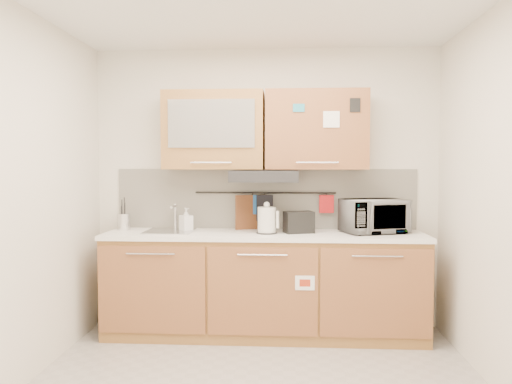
# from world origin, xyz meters

# --- Properties ---
(wall_back) EXTENTS (3.20, 0.00, 3.20)m
(wall_back) POSITION_xyz_m (0.00, 1.50, 1.30)
(wall_back) COLOR silver
(wall_back) RESTS_ON ground
(wall_left) EXTENTS (0.00, 3.00, 3.00)m
(wall_left) POSITION_xyz_m (-1.60, 0.00, 1.30)
(wall_left) COLOR silver
(wall_left) RESTS_ON ground
(wall_right) EXTENTS (0.00, 3.00, 3.00)m
(wall_right) POSITION_xyz_m (1.60, 0.00, 1.30)
(wall_right) COLOR silver
(wall_right) RESTS_ON ground
(base_cabinet) EXTENTS (2.80, 0.64, 0.88)m
(base_cabinet) POSITION_xyz_m (0.00, 1.19, 0.41)
(base_cabinet) COLOR #A7783B
(base_cabinet) RESTS_ON floor
(countertop) EXTENTS (2.82, 0.62, 0.04)m
(countertop) POSITION_xyz_m (0.00, 1.19, 0.90)
(countertop) COLOR white
(countertop) RESTS_ON base_cabinet
(backsplash) EXTENTS (2.80, 0.02, 0.56)m
(backsplash) POSITION_xyz_m (0.00, 1.49, 1.20)
(backsplash) COLOR silver
(backsplash) RESTS_ON countertop
(upper_cabinets) EXTENTS (1.82, 0.37, 0.70)m
(upper_cabinets) POSITION_xyz_m (-0.00, 1.32, 1.83)
(upper_cabinets) COLOR #A7783B
(upper_cabinets) RESTS_ON wall_back
(range_hood) EXTENTS (0.60, 0.46, 0.10)m
(range_hood) POSITION_xyz_m (0.00, 1.25, 1.42)
(range_hood) COLOR black
(range_hood) RESTS_ON upper_cabinets
(sink) EXTENTS (0.42, 0.40, 0.26)m
(sink) POSITION_xyz_m (-0.85, 1.21, 0.92)
(sink) COLOR silver
(sink) RESTS_ON countertop
(utensil_rail) EXTENTS (1.30, 0.02, 0.02)m
(utensil_rail) POSITION_xyz_m (0.00, 1.45, 1.26)
(utensil_rail) COLOR black
(utensil_rail) RESTS_ON backsplash
(utensil_crock) EXTENTS (0.12, 0.12, 0.30)m
(utensil_crock) POSITION_xyz_m (-1.30, 1.31, 1.00)
(utensil_crock) COLOR silver
(utensil_crock) RESTS_ON countertop
(kettle) EXTENTS (0.21, 0.19, 0.28)m
(kettle) POSITION_xyz_m (0.03, 1.14, 1.03)
(kettle) COLOR silver
(kettle) RESTS_ON countertop
(toaster) EXTENTS (0.28, 0.22, 0.19)m
(toaster) POSITION_xyz_m (0.31, 1.19, 1.02)
(toaster) COLOR black
(toaster) RESTS_ON countertop
(microwave) EXTENTS (0.62, 0.52, 0.30)m
(microwave) POSITION_xyz_m (0.97, 1.25, 1.07)
(microwave) COLOR #999999
(microwave) RESTS_ON countertop
(soap_bottle) EXTENTS (0.14, 0.14, 0.21)m
(soap_bottle) POSITION_xyz_m (-0.71, 1.26, 1.03)
(soap_bottle) COLOR #999999
(soap_bottle) RESTS_ON countertop
(cutting_board) EXTENTS (0.32, 0.16, 0.42)m
(cutting_board) POSITION_xyz_m (-0.12, 1.44, 1.03)
(cutting_board) COLOR brown
(cutting_board) RESTS_ON utensil_rail
(oven_mitt) EXTENTS (0.11, 0.04, 0.18)m
(oven_mitt) POSITION_xyz_m (-0.12, 1.44, 1.15)
(oven_mitt) COLOR #215498
(oven_mitt) RESTS_ON utensil_rail
(dark_pouch) EXTENTS (0.16, 0.06, 0.24)m
(dark_pouch) POSITION_xyz_m (-0.01, 1.44, 1.12)
(dark_pouch) COLOR black
(dark_pouch) RESTS_ON utensil_rail
(pot_holder) EXTENTS (0.13, 0.03, 0.16)m
(pot_holder) POSITION_xyz_m (0.57, 1.44, 1.16)
(pot_holder) COLOR red
(pot_holder) RESTS_ON utensil_rail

